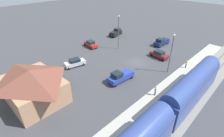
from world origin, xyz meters
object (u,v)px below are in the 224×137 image
object	(u,v)px
pickup_navy	(162,42)
light_pole_lot_center	(119,29)
sedan_maroon	(159,54)
sedan_red	(91,44)
pedestrian_on_platform	(186,64)
light_pole_near_platform	(172,49)
station_building	(33,85)
pickup_blue	(121,76)
pedestrian_waiting_far	(155,90)
pickup_black	(116,32)
sedan_silver	(75,62)

from	to	relation	value
pickup_navy	light_pole_lot_center	distance (m)	13.35
sedan_maroon	sedan_red	size ratio (longest dim) A/B	1.00
sedan_red	pickup_navy	bearing A→B (deg)	-132.06
pedestrian_on_platform	light_pole_near_platform	size ratio (longest dim) A/B	0.21
station_building	pickup_blue	bearing A→B (deg)	-114.85
pedestrian_on_platform	pickup_navy	size ratio (longest dim) A/B	0.31
station_building	pickup_navy	size ratio (longest dim) A/B	1.93
pedestrian_waiting_far	pickup_black	bearing A→B (deg)	-35.15
pedestrian_waiting_far	pickup_black	distance (m)	31.74
pickup_navy	pedestrian_waiting_far	bearing A→B (deg)	117.47
pickup_black	pedestrian_on_platform	bearing A→B (deg)	167.66
pickup_navy	light_pole_lot_center	bearing A→B (deg)	55.82
pedestrian_on_platform	sedan_silver	world-z (taller)	pedestrian_on_platform
pickup_blue	light_pole_lot_center	bearing A→B (deg)	-46.07
pickup_black	pickup_blue	bearing A→B (deg)	134.90
sedan_silver	light_pole_near_platform	xyz separation A→B (m)	(-15.96, -11.90, 4.23)
pedestrian_on_platform	pickup_black	distance (m)	26.30
pedestrian_waiting_far	pickup_black	xyz separation A→B (m)	(25.95, -18.27, -0.25)
station_building	sedan_red	distance (m)	23.22
pedestrian_on_platform	pickup_blue	size ratio (longest dim) A/B	0.31
pedestrian_waiting_far	pickup_blue	distance (m)	7.28
pedestrian_on_platform	pedestrian_waiting_far	xyz separation A→B (m)	(-0.26, 12.65, 0.00)
station_building	light_pole_lot_center	world-z (taller)	light_pole_lot_center
pedestrian_waiting_far	sedan_maroon	xyz separation A→B (m)	(7.22, -13.51, -0.40)
sedan_red	light_pole_near_platform	bearing A→B (deg)	-173.65
pickup_blue	light_pole_near_platform	bearing A→B (deg)	-117.77
pedestrian_waiting_far	light_pole_lot_center	world-z (taller)	light_pole_lot_center
sedan_silver	light_pole_lot_center	world-z (taller)	light_pole_lot_center
sedan_maroon	sedan_red	distance (m)	18.55
sedan_maroon	pickup_black	bearing A→B (deg)	-14.28
pedestrian_waiting_far	pickup_blue	bearing A→B (deg)	3.82
pickup_blue	pickup_navy	size ratio (longest dim) A/B	1.02
pickup_navy	light_pole_near_platform	world-z (taller)	light_pole_near_platform
pickup_blue	sedan_maroon	xyz separation A→B (m)	(-0.03, -13.99, -0.15)
pedestrian_on_platform	sedan_silver	xyz separation A→B (m)	(18.07, 15.76, -0.40)
pedestrian_waiting_far	station_building	bearing A→B (deg)	46.14
light_pole_near_platform	sedan_silver	bearing A→B (deg)	36.71
pedestrian_on_platform	sedan_red	world-z (taller)	pedestrian_on_platform
pickup_black	sedan_red	world-z (taller)	pickup_black
pickup_navy	pedestrian_on_platform	bearing A→B (deg)	141.64
pickup_blue	sedan_maroon	world-z (taller)	pickup_blue
pickup_black	light_pole_near_platform	xyz separation A→B (m)	(-23.58, 9.48, 4.08)
pickup_black	light_pole_lot_center	size ratio (longest dim) A/B	0.64
pickup_black	sedan_red	bearing A→B (deg)	97.70
station_building	sedan_maroon	world-z (taller)	station_building
sedan_maroon	light_pole_near_platform	size ratio (longest dim) A/B	0.58
light_pole_near_platform	light_pole_lot_center	size ratio (longest dim) A/B	0.92
pickup_blue	pickup_black	xyz separation A→B (m)	(18.69, -18.76, 0.00)
sedan_silver	pickup_black	bearing A→B (deg)	-70.39
pedestrian_waiting_far	pickup_black	size ratio (longest dim) A/B	0.30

